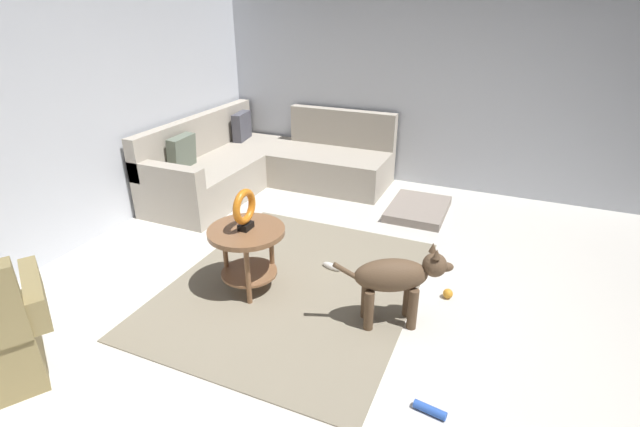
# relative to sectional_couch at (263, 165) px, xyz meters

# --- Properties ---
(ground_plane) EXTENTS (6.00, 6.00, 0.10)m
(ground_plane) POSITION_rel_sectional_couch_xyz_m (-1.99, -2.02, -0.34)
(ground_plane) COLOR silver
(wall_back) EXTENTS (6.00, 0.12, 2.70)m
(wall_back) POSITION_rel_sectional_couch_xyz_m (-1.99, 0.92, 1.06)
(wall_back) COLOR silver
(wall_back) RESTS_ON ground_plane
(wall_right) EXTENTS (0.12, 6.00, 2.70)m
(wall_right) POSITION_rel_sectional_couch_xyz_m (0.95, -2.02, 1.06)
(wall_right) COLOR silver
(wall_right) RESTS_ON ground_plane
(area_rug) EXTENTS (2.30, 1.90, 0.01)m
(area_rug) POSITION_rel_sectional_couch_xyz_m (-1.84, -1.32, -0.28)
(area_rug) COLOR gray
(area_rug) RESTS_ON ground_plane
(sectional_couch) EXTENTS (2.20, 2.25, 0.88)m
(sectional_couch) POSITION_rel_sectional_couch_xyz_m (0.00, 0.00, 0.00)
(sectional_couch) COLOR #B2A899
(sectional_couch) RESTS_ON ground_plane
(side_table) EXTENTS (0.60, 0.60, 0.54)m
(side_table) POSITION_rel_sectional_couch_xyz_m (-2.00, -1.00, 0.13)
(side_table) COLOR brown
(side_table) RESTS_ON ground_plane
(torus_sculpture) EXTENTS (0.28, 0.08, 0.33)m
(torus_sculpture) POSITION_rel_sectional_couch_xyz_m (-2.00, -1.00, 0.42)
(torus_sculpture) COLOR black
(torus_sculpture) RESTS_ON side_table
(dog_bed_mat) EXTENTS (0.80, 0.60, 0.09)m
(dog_bed_mat) POSITION_rel_sectional_couch_xyz_m (-0.01, -1.94, -0.24)
(dog_bed_mat) COLOR gray
(dog_bed_mat) RESTS_ON ground_plane
(dog) EXTENTS (0.44, 0.78, 0.63)m
(dog) POSITION_rel_sectional_couch_xyz_m (-1.97, -2.19, 0.09)
(dog) COLOR brown
(dog) RESTS_ON ground_plane
(dog_toy_ball) EXTENTS (0.08, 0.08, 0.08)m
(dog_toy_ball) POSITION_rel_sectional_couch_xyz_m (-1.50, -2.51, -0.25)
(dog_toy_ball) COLOR orange
(dog_toy_ball) RESTS_ON ground_plane
(dog_toy_rope) EXTENTS (0.08, 0.19, 0.05)m
(dog_toy_rope) POSITION_rel_sectional_couch_xyz_m (-2.69, -2.60, -0.26)
(dog_toy_rope) COLOR blue
(dog_toy_rope) RESTS_ON ground_plane
(dog_toy_bone) EXTENTS (0.11, 0.19, 0.06)m
(dog_toy_bone) POSITION_rel_sectional_couch_xyz_m (-1.48, -1.50, -0.26)
(dog_toy_bone) COLOR silver
(dog_toy_bone) RESTS_ON ground_plane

